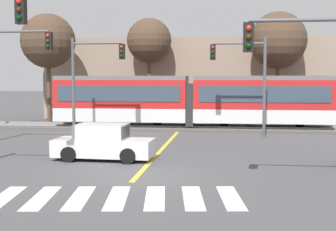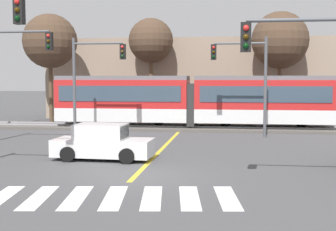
% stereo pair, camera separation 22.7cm
% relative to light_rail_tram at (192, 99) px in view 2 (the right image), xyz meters
% --- Properties ---
extents(ground_plane, '(200.00, 200.00, 0.00)m').
position_rel_light_rail_tram_xyz_m(ground_plane, '(-0.70, -15.43, -2.05)').
color(ground_plane, '#474749').
extents(track_bed, '(120.00, 4.00, 0.18)m').
position_rel_light_rail_tram_xyz_m(track_bed, '(-0.70, 0.01, -1.96)').
color(track_bed, '#56514C').
rests_on(track_bed, ground).
extents(rail_near, '(120.00, 0.08, 0.10)m').
position_rel_light_rail_tram_xyz_m(rail_near, '(-0.70, -0.71, -1.82)').
color(rail_near, '#939399').
rests_on(rail_near, track_bed).
extents(rail_far, '(120.00, 0.08, 0.10)m').
position_rel_light_rail_tram_xyz_m(rail_far, '(-0.70, 0.73, -1.82)').
color(rail_far, '#939399').
rests_on(rail_far, track_bed).
extents(light_rail_tram, '(18.50, 2.64, 3.43)m').
position_rel_light_rail_tram_xyz_m(light_rail_tram, '(0.00, 0.00, 0.00)').
color(light_rail_tram, silver).
rests_on(light_rail_tram, track_bed).
extents(crosswalk_stripe_0, '(0.92, 2.85, 0.01)m').
position_rel_light_rail_tram_xyz_m(crosswalk_stripe_0, '(-3.97, -18.90, -2.04)').
color(crosswalk_stripe_0, silver).
rests_on(crosswalk_stripe_0, ground).
extents(crosswalk_stripe_1, '(0.92, 2.85, 0.01)m').
position_rel_light_rail_tram_xyz_m(crosswalk_stripe_1, '(-2.88, -18.76, -2.04)').
color(crosswalk_stripe_1, silver).
rests_on(crosswalk_stripe_1, ground).
extents(crosswalk_stripe_2, '(0.92, 2.85, 0.01)m').
position_rel_light_rail_tram_xyz_m(crosswalk_stripe_2, '(-1.79, -18.61, -2.04)').
color(crosswalk_stripe_2, silver).
rests_on(crosswalk_stripe_2, ground).
extents(crosswalk_stripe_3, '(0.92, 2.85, 0.01)m').
position_rel_light_rail_tram_xyz_m(crosswalk_stripe_3, '(-0.70, -18.47, -2.04)').
color(crosswalk_stripe_3, silver).
rests_on(crosswalk_stripe_3, ground).
extents(crosswalk_stripe_4, '(0.92, 2.85, 0.01)m').
position_rel_light_rail_tram_xyz_m(crosswalk_stripe_4, '(0.39, -18.33, -2.04)').
color(crosswalk_stripe_4, silver).
rests_on(crosswalk_stripe_4, ground).
extents(crosswalk_stripe_5, '(0.92, 2.85, 0.01)m').
position_rel_light_rail_tram_xyz_m(crosswalk_stripe_5, '(1.49, -18.18, -2.04)').
color(crosswalk_stripe_5, silver).
rests_on(crosswalk_stripe_5, ground).
extents(crosswalk_stripe_6, '(0.92, 2.85, 0.01)m').
position_rel_light_rail_tram_xyz_m(crosswalk_stripe_6, '(2.58, -18.04, -2.04)').
color(crosswalk_stripe_6, silver).
rests_on(crosswalk_stripe_6, ground).
extents(lane_centre_line, '(0.20, 14.48, 0.01)m').
position_rel_light_rail_tram_xyz_m(lane_centre_line, '(-0.70, -9.23, -2.05)').
color(lane_centre_line, gold).
rests_on(lane_centre_line, ground).
extents(sedan_crossing, '(4.26, 2.04, 1.52)m').
position_rel_light_rail_tram_xyz_m(sedan_crossing, '(-2.76, -12.29, -1.35)').
color(sedan_crossing, silver).
rests_on(sedan_crossing, ground).
extents(traffic_light_far_left, '(3.25, 0.38, 5.85)m').
position_rel_light_rail_tram_xyz_m(traffic_light_far_left, '(-5.64, -4.39, 1.83)').
color(traffic_light_far_left, '#515459').
rests_on(traffic_light_far_left, ground).
extents(traffic_light_near_right, '(3.75, 0.38, 5.66)m').
position_rel_light_rail_tram_xyz_m(traffic_light_near_right, '(5.27, -16.88, 1.70)').
color(traffic_light_near_right, '#515459').
rests_on(traffic_light_near_right, ground).
extents(traffic_light_far_right, '(3.25, 0.38, 5.84)m').
position_rel_light_rail_tram_xyz_m(traffic_light_far_right, '(3.50, -3.91, 1.81)').
color(traffic_light_far_right, '#515459').
rests_on(traffic_light_far_right, ground).
extents(traffic_light_mid_left, '(4.25, 0.38, 6.32)m').
position_rel_light_rail_tram_xyz_m(traffic_light_mid_left, '(-9.04, -8.82, 2.12)').
color(traffic_light_mid_left, '#515459').
rests_on(traffic_light_mid_left, ground).
extents(bare_tree_far_west, '(4.24, 4.24, 8.45)m').
position_rel_light_rail_tram_xyz_m(bare_tree_far_west, '(-11.46, 3.74, 4.26)').
color(bare_tree_far_west, brown).
rests_on(bare_tree_far_west, ground).
extents(bare_tree_west, '(3.53, 3.53, 8.18)m').
position_rel_light_rail_tram_xyz_m(bare_tree_west, '(-3.71, 5.24, 4.31)').
color(bare_tree_west, brown).
rests_on(bare_tree_west, ground).
extents(bare_tree_east, '(4.32, 4.32, 8.47)m').
position_rel_light_rail_tram_xyz_m(bare_tree_east, '(6.24, 4.96, 4.24)').
color(bare_tree_east, brown).
rests_on(bare_tree_east, ground).
extents(building_backdrop_far, '(26.88, 6.00, 6.79)m').
position_rel_light_rail_tram_xyz_m(building_backdrop_far, '(0.28, 9.77, 1.35)').
color(building_backdrop_far, gray).
rests_on(building_backdrop_far, ground).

